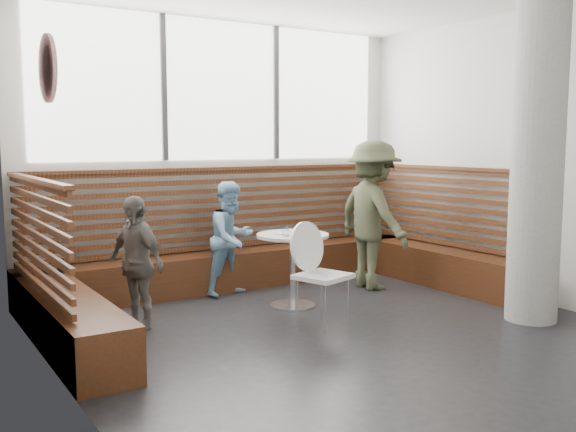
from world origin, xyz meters
TOP-DOWN VIEW (x-y plane):
  - room at (0.00, 0.00)m, footprint 5.00×5.00m
  - booth at (0.00, 1.77)m, footprint 5.00×2.50m
  - concrete_column at (1.85, -0.60)m, footprint 0.50×0.50m
  - wall_art at (-2.46, 0.40)m, footprint 0.03×0.50m
  - cafe_table at (0.12, 1.10)m, footprint 0.77×0.77m
  - cafe_chair at (-0.03, 0.40)m, footprint 0.48×0.47m
  - adult_man at (1.41, 1.33)m, footprint 0.70×1.18m
  - child_back at (-0.17, 1.95)m, footprint 0.76×0.66m
  - child_left at (-1.56, 1.22)m, footprint 0.52×0.80m
  - plate_near at (0.02, 1.16)m, footprint 0.20×0.20m
  - plate_far at (0.20, 1.28)m, footprint 0.21×0.21m
  - glass_left at (-0.03, 1.00)m, footprint 0.07×0.07m
  - glass_mid at (0.13, 1.00)m, footprint 0.06×0.06m
  - glass_right at (0.33, 1.17)m, footprint 0.07×0.07m
  - menu_card at (0.12, 0.90)m, footprint 0.22×0.19m

SIDE VIEW (x-z plane):
  - booth at x=0.00m, z-range -0.31..1.13m
  - cafe_table at x=0.12m, z-range 0.17..0.96m
  - cafe_chair at x=-0.03m, z-range 0.09..1.09m
  - child_left at x=-1.56m, z-range 0.00..1.27m
  - child_back at x=-0.17m, z-range 0.00..1.31m
  - menu_card at x=0.12m, z-range 0.79..0.80m
  - plate_near at x=0.02m, z-range 0.79..0.81m
  - plate_far at x=0.20m, z-range 0.79..0.81m
  - glass_mid at x=0.13m, z-range 0.79..0.89m
  - glass_left at x=-0.03m, z-range 0.79..0.90m
  - glass_right at x=0.33m, z-range 0.79..0.90m
  - adult_man at x=1.41m, z-range 0.00..1.78m
  - concrete_column at x=1.85m, z-range 0.00..3.20m
  - room at x=0.00m, z-range 0.00..3.20m
  - wall_art at x=-2.46m, z-range 2.05..2.55m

